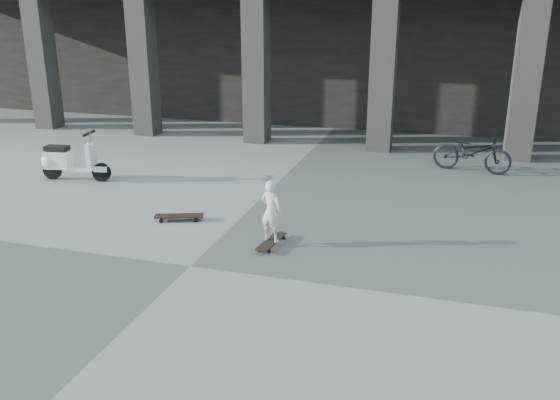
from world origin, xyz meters
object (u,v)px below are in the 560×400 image
(skateboard_spare, at_px, (179,216))
(scooter, at_px, (64,161))
(child, at_px, (271,211))
(longboard, at_px, (272,242))
(bicycle, at_px, (472,152))

(skateboard_spare, relative_size, scooter, 0.57)
(skateboard_spare, relative_size, child, 0.88)
(longboard, relative_size, scooter, 0.56)
(child, height_order, bicycle, child)
(longboard, relative_size, bicycle, 0.50)
(child, distance_m, scooter, 6.20)
(skateboard_spare, height_order, bicycle, bicycle)
(longboard, bearing_deg, scooter, 73.82)
(scooter, bearing_deg, skateboard_spare, -33.06)
(longboard, height_order, child, child)
(longboard, relative_size, child, 0.85)
(longboard, xyz_separation_m, scooter, (-5.73, 2.35, 0.38))
(child, bearing_deg, longboard, 78.87)
(skateboard_spare, bearing_deg, scooter, 135.09)
(scooter, bearing_deg, child, -30.57)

